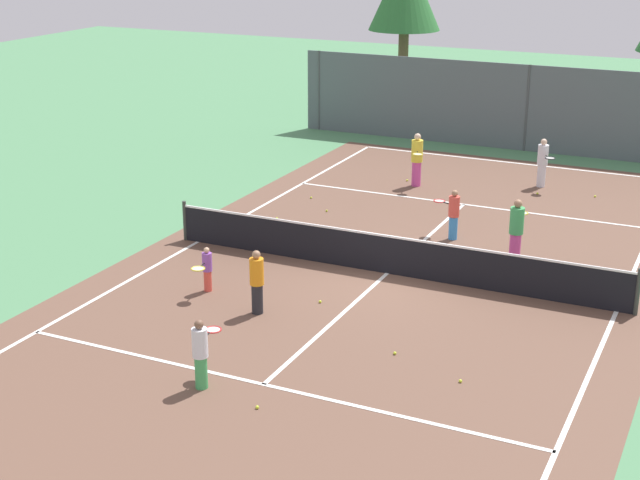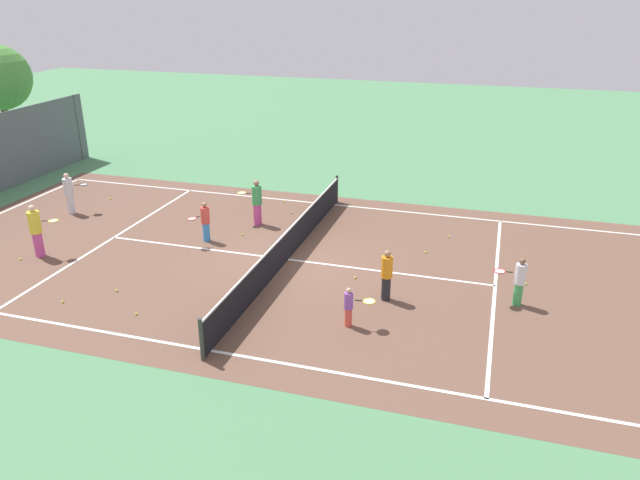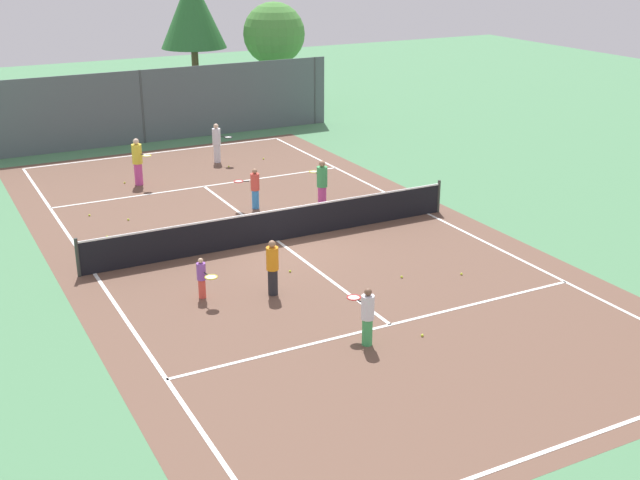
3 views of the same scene
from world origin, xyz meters
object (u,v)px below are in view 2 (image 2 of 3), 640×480
tennis_ball_3 (292,213)px  tennis_ball_11 (117,291)px  tennis_ball_5 (137,314)px  tennis_ball_13 (355,278)px  tennis_ball_7 (448,237)px  tennis_ball_8 (426,252)px  player_6 (205,221)px  tennis_ball_10 (526,284)px  tennis_ball_1 (111,199)px  tennis_ball_9 (284,202)px  player_5 (387,275)px  player_3 (69,193)px  player_2 (350,306)px  player_4 (519,281)px  tennis_ball_6 (95,214)px  tennis_ball_2 (304,221)px  player_0 (257,202)px  player_1 (36,230)px  tennis_ball_4 (21,259)px  tennis_ball_0 (243,235)px  tennis_ball_12 (63,302)px

tennis_ball_3 → tennis_ball_11: 8.00m
tennis_ball_5 → tennis_ball_13: same height
tennis_ball_7 → tennis_ball_8: size_ratio=1.00×
player_6 → tennis_ball_10: player_6 is taller
tennis_ball_1 → tennis_ball_9: size_ratio=1.00×
player_5 → tennis_ball_7: (5.07, -1.22, -0.73)m
player_3 → tennis_ball_11: (-5.16, -5.43, -0.79)m
tennis_ball_11 → player_2: bearing=-89.4°
player_2 → player_4: bearing=-59.4°
player_6 → tennis_ball_6: 5.43m
player_4 → player_2: bearing=120.6°
tennis_ball_2 → player_6: bearing=135.6°
tennis_ball_9 → tennis_ball_10: same height
player_6 → tennis_ball_13: (-1.36, -5.57, -0.69)m
player_4 → tennis_ball_1: 16.51m
player_0 → player_2: player_0 is taller
player_1 → player_4: size_ratio=1.25×
tennis_ball_1 → tennis_ball_9: same height
player_0 → tennis_ball_2: 1.89m
tennis_ball_11 → tennis_ball_13: bearing=-66.3°
player_1 → player_6: player_1 is taller
player_3 → player_1: bearing=-156.3°
player_4 → player_5: size_ratio=0.94×
tennis_ball_2 → tennis_ball_5: same height
player_0 → player_1: player_1 is taller
player_4 → tennis_ball_7: size_ratio=21.04×
player_5 → tennis_ball_10: (2.06, -3.75, -0.73)m
player_6 → tennis_ball_8: bearing=-81.2°
tennis_ball_3 → player_6: bearing=150.8°
player_1 → player_0: bearing=-50.3°
tennis_ball_9 → player_1: bearing=141.8°
player_5 → tennis_ball_3: player_5 is taller
player_4 → tennis_ball_4: bearing=95.6°
player_6 → tennis_ball_1: size_ratio=21.10×
player_3 → tennis_ball_6: (0.11, -0.92, -0.79)m
player_0 → tennis_ball_8: bearing=-97.8°
tennis_ball_2 → tennis_ball_7: bearing=-89.8°
player_5 → player_3: bearing=75.2°
tennis_ball_5 → player_3: bearing=47.4°
player_0 → tennis_ball_7: (0.70, -6.83, -0.83)m
player_1 → tennis_ball_1: bearing=11.9°
tennis_ball_5 → tennis_ball_10: (4.83, -9.91, 0.00)m
tennis_ball_1 → tennis_ball_10: 16.46m
tennis_ball_0 → tennis_ball_4: bearing=123.6°
player_4 → tennis_ball_8: 4.03m
player_0 → tennis_ball_2: size_ratio=25.41×
tennis_ball_0 → tennis_ball_12: 6.57m
tennis_ball_11 → tennis_ball_2: bearing=-26.3°
player_3 → player_0: bearing=-82.4°
player_3 → player_6: bearing=-99.4°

